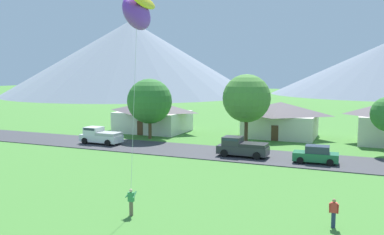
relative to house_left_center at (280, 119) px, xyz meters
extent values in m
cube|color=#38383D|center=(0.15, -13.97, -2.41)|extent=(160.00, 7.41, 0.08)
cone|color=gray|center=(-73.21, 81.94, 11.74)|extent=(96.07, 96.07, 28.38)
cube|color=beige|center=(0.00, 0.00, -0.93)|extent=(9.25, 7.34, 3.06)
pyramid|color=#564C51|center=(0.00, 0.00, 1.44)|extent=(9.99, 7.92, 1.68)
cube|color=brown|center=(0.00, -3.69, -1.45)|extent=(0.90, 0.06, 2.00)
cube|color=silver|center=(-18.24, -2.44, -0.96)|extent=(9.64, 7.62, 2.98)
pyramid|color=#564C51|center=(-18.24, -2.44, 1.35)|extent=(10.41, 8.23, 1.64)
cube|color=brown|center=(-18.24, -6.27, -1.45)|extent=(0.90, 0.06, 2.00)
cylinder|color=brown|center=(-15.57, -8.24, -1.08)|extent=(0.44, 0.44, 2.75)
sphere|color=#33752D|center=(-15.57, -8.24, 2.51)|extent=(5.90, 5.90, 5.90)
cylinder|color=#4C3823|center=(-2.63, -7.84, -0.71)|extent=(0.44, 0.44, 3.49)
sphere|color=#4C8938|center=(-2.63, -7.84, 3.19)|extent=(5.75, 5.75, 5.75)
cube|color=#237042|center=(6.21, -15.02, -1.77)|extent=(4.28, 2.01, 0.80)
cube|color=#2D3847|center=(6.36, -15.02, -1.03)|extent=(2.28, 1.69, 0.68)
cylinder|color=black|center=(4.91, -16.01, -2.05)|extent=(0.65, 0.27, 0.64)
cylinder|color=black|center=(4.82, -14.17, -2.05)|extent=(0.65, 0.27, 0.64)
cylinder|color=black|center=(7.61, -15.88, -2.05)|extent=(0.65, 0.27, 0.64)
cylinder|color=black|center=(7.52, -14.04, -2.05)|extent=(0.65, 0.27, 0.64)
cube|color=white|center=(-18.98, -14.32, -1.70)|extent=(5.26, 2.16, 0.84)
cube|color=white|center=(-20.08, -14.29, -0.83)|extent=(1.95, 1.90, 0.90)
cube|color=#2D3847|center=(-20.08, -14.29, -0.56)|extent=(1.67, 1.93, 0.28)
cube|color=#B7B7B7|center=(-17.83, -14.35, -1.10)|extent=(2.76, 2.04, 0.36)
cylinder|color=black|center=(-20.71, -15.29, -1.99)|extent=(0.77, 0.30, 0.76)
cylinder|color=black|center=(-20.65, -13.25, -1.99)|extent=(0.77, 0.30, 0.76)
cylinder|color=black|center=(-17.31, -15.39, -1.99)|extent=(0.77, 0.30, 0.76)
cylinder|color=black|center=(-17.25, -13.35, -1.99)|extent=(0.77, 0.30, 0.76)
cube|color=#333338|center=(-1.04, -14.85, -1.70)|extent=(5.21, 2.02, 0.84)
cube|color=#333338|center=(-2.14, -14.84, -0.83)|extent=(1.91, 1.85, 0.90)
cube|color=#2D3847|center=(-2.14, -14.84, -0.56)|extent=(1.62, 1.89, 0.28)
cube|color=#28282C|center=(0.11, -14.85, -1.10)|extent=(2.71, 1.97, 0.36)
cylinder|color=black|center=(-2.75, -15.86, -1.99)|extent=(0.76, 0.28, 0.76)
cylinder|color=black|center=(-2.74, -13.82, -1.99)|extent=(0.76, 0.28, 0.76)
cylinder|color=black|center=(0.65, -15.88, -1.99)|extent=(0.76, 0.28, 0.76)
cylinder|color=black|center=(0.66, -13.84, -1.99)|extent=(0.76, 0.28, 0.76)
cylinder|color=#70604C|center=(-2.69, -34.10, -2.01)|extent=(0.24, 0.24, 0.88)
cube|color=#388E51|center=(-2.69, -34.10, -1.28)|extent=(0.36, 0.22, 0.58)
sphere|color=beige|center=(-2.69, -34.10, -0.88)|extent=(0.21, 0.21, 0.21)
cylinder|color=#388E51|center=(-2.91, -34.04, -1.14)|extent=(0.18, 0.55, 0.37)
cylinder|color=#388E51|center=(-2.47, -34.04, -1.14)|extent=(0.18, 0.55, 0.37)
ellipsoid|color=purple|center=(-3.46, -31.74, 10.09)|extent=(2.09, 3.84, 2.39)
ellipsoid|color=yellow|center=(-2.93, -31.66, 10.75)|extent=(1.01, 3.76, 0.82)
cylinder|color=silver|center=(-3.07, -32.92, 4.59)|extent=(0.79, 2.39, 11.00)
cylinder|color=navy|center=(8.90, -31.33, -2.01)|extent=(0.24, 0.24, 0.88)
cube|color=red|center=(8.90, -31.33, -1.28)|extent=(0.36, 0.22, 0.58)
sphere|color=#9E7051|center=(8.90, -31.33, -0.88)|extent=(0.21, 0.21, 0.21)
cylinder|color=red|center=(8.68, -31.33, -1.33)|extent=(0.12, 0.18, 0.59)
cylinder|color=red|center=(9.12, -31.33, -1.33)|extent=(0.12, 0.18, 0.59)
camera|label=1|loc=(10.11, -54.80, 6.33)|focal=37.86mm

